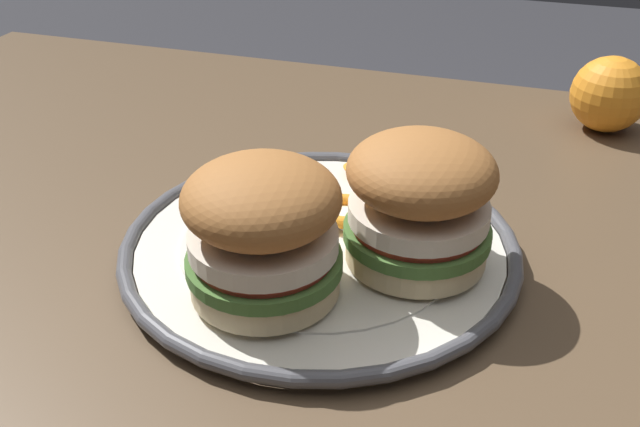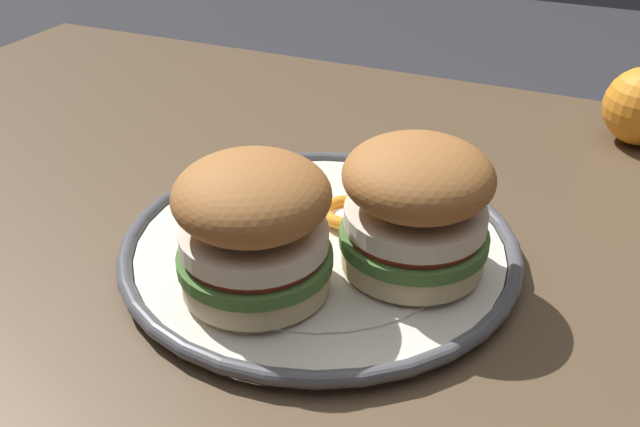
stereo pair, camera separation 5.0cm
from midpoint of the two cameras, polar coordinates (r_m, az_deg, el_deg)
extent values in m
cube|color=brown|center=(0.61, 2.27, -3.26)|extent=(1.26, 0.83, 0.03)
cube|color=brown|center=(1.33, -15.41, -3.51)|extent=(0.06, 0.06, 0.75)
cylinder|color=silver|center=(0.58, 2.48, -2.96)|extent=(0.29, 0.29, 0.01)
torus|color=#4C4C51|center=(0.57, 2.50, -2.46)|extent=(0.32, 0.32, 0.01)
cylinder|color=silver|center=(0.57, 2.50, -2.38)|extent=(0.22, 0.22, 0.00)
cylinder|color=beige|center=(0.54, 9.99, -3.16)|extent=(0.11, 0.11, 0.02)
cylinder|color=#477033|center=(0.54, 10.12, -1.92)|extent=(0.11, 0.11, 0.01)
cylinder|color=#BC3828|center=(0.53, 10.20, -1.20)|extent=(0.10, 0.10, 0.01)
cylinder|color=silver|center=(0.53, 10.30, -0.28)|extent=(0.10, 0.10, 0.01)
ellipsoid|color=#A36633|center=(0.51, 10.64, 2.88)|extent=(0.15, 0.15, 0.05)
cylinder|color=beige|center=(0.51, -2.33, -4.93)|extent=(0.11, 0.11, 0.02)
cylinder|color=#477033|center=(0.51, -2.37, -3.64)|extent=(0.11, 0.11, 0.01)
cylinder|color=#BC3828|center=(0.50, -2.39, -2.89)|extent=(0.10, 0.10, 0.01)
cylinder|color=silver|center=(0.50, -2.41, -1.93)|extent=(0.10, 0.10, 0.01)
ellipsoid|color=#A36633|center=(0.48, -2.50, 1.39)|extent=(0.15, 0.15, 0.05)
torus|color=orange|center=(0.59, 4.66, 0.03)|extent=(0.05, 0.05, 0.01)
cylinder|color=#F4E5C6|center=(0.60, 4.64, -0.27)|extent=(0.03, 0.03, 0.00)
ellipsoid|color=orange|center=(0.66, 7.15, 2.88)|extent=(0.07, 0.05, 0.01)
ellipsoid|color=orange|center=(0.62, 0.54, 1.54)|extent=(0.06, 0.08, 0.01)
camera|label=1|loc=(0.03, -87.44, 1.54)|focal=40.21mm
camera|label=2|loc=(0.03, 92.56, -1.54)|focal=40.21mm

